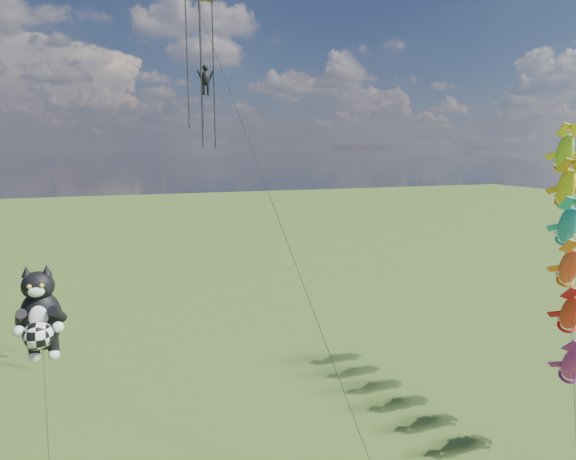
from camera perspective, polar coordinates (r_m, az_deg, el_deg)
name	(u,v)px	position (r m, az deg, el deg)	size (l,w,h in m)	color
cat_kite_rig	(40,315)	(26.71, -27.33, -8.96)	(2.22, 4.02, 9.87)	brown
fish_windsock_rig	(568,246)	(30.58, 30.29, -1.63)	(10.52, 12.16, 18.05)	brown
parafoil_rig	(207,70)	(29.96, -9.54, 18.22)	(6.08, 16.79, 25.01)	brown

